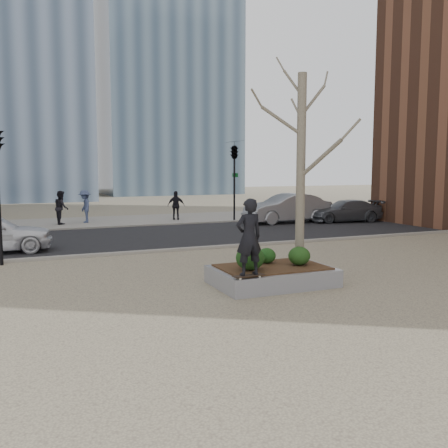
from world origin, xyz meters
name	(u,v)px	position (x,y,z in m)	size (l,w,h in m)	color
ground	(237,288)	(0.00, 0.00, 0.00)	(120.00, 120.00, 0.00)	tan
street	(142,237)	(0.00, 10.00, 0.01)	(60.00, 8.00, 0.02)	black
far_sidewalk	(112,221)	(0.00, 17.00, 0.01)	(60.00, 6.00, 0.02)	gray
planter	(272,276)	(1.00, 0.00, 0.23)	(3.00, 2.00, 0.45)	gray
planter_mulch	(272,267)	(1.00, 0.00, 0.47)	(2.70, 1.70, 0.04)	#382314
sycamore_tree	(301,138)	(2.00, 0.30, 3.79)	(2.80, 2.80, 6.60)	gray
shrub_left	(250,258)	(0.26, -0.22, 0.79)	(0.71, 0.71, 0.61)	#113611
shrub_middle	(267,256)	(1.06, 0.41, 0.69)	(0.48, 0.48, 0.41)	#173812
shrub_right	(299,256)	(1.72, -0.15, 0.73)	(0.57, 0.57, 0.49)	#1A3611
skateboard	(249,277)	(-0.10, -0.88, 0.49)	(0.78, 0.20, 0.07)	black
skateboarder	(249,237)	(-0.10, -0.88, 1.42)	(0.65, 0.43, 1.80)	black
car_silver	(287,208)	(8.72, 12.50, 0.81)	(1.68, 4.81, 1.58)	gray
car_third	(345,211)	(11.92, 11.63, 0.63)	(1.70, 4.18, 1.21)	#4C4F57
pedestrian_a	(61,207)	(-2.73, 16.48, 0.92)	(0.87, 0.68, 1.78)	black
pedestrian_b	(85,206)	(-1.47, 16.77, 0.92)	(1.15, 0.66, 1.78)	#3F4C72
pedestrian_c	(176,205)	(3.56, 16.24, 0.85)	(0.97, 0.41, 1.66)	black
traffic_light_far	(234,181)	(6.50, 14.60, 2.25)	(0.60, 2.48, 4.50)	black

